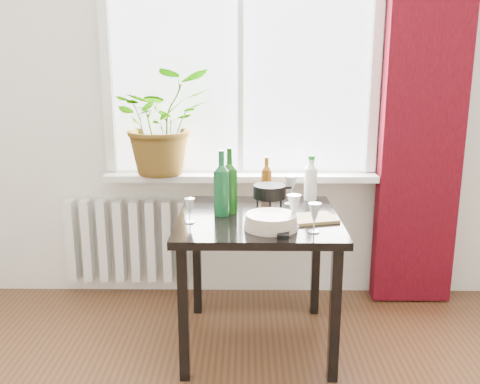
{
  "coord_description": "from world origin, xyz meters",
  "views": [
    {
      "loc": [
        0.03,
        -1.17,
        1.55
      ],
      "look_at": [
        0.0,
        1.55,
        0.87
      ],
      "focal_mm": 40.0,
      "sensor_mm": 36.0,
      "label": 1
    }
  ],
  "objects_px": {
    "table": "(258,233)",
    "potted_plant": "(162,122)",
    "wineglass_back_center": "(290,190)",
    "fondue_pot": "(270,197)",
    "cutting_board": "(307,219)",
    "wineglass_far_right": "(314,217)",
    "wineglass_front_right": "(294,211)",
    "wineglass_front_left": "(190,210)",
    "tv_remote": "(284,231)",
    "bottle_amber": "(266,178)",
    "plate_stack": "(271,222)",
    "wine_bottle_right": "(230,180)",
    "wine_bottle_left": "(221,182)",
    "cleaning_bottle": "(311,178)",
    "wineglass_back_left": "(227,189)",
    "radiator": "(128,241)"
  },
  "relations": [
    {
      "from": "cleaning_bottle",
      "to": "wineglass_back_left",
      "type": "distance_m",
      "value": 0.5
    },
    {
      "from": "wine_bottle_right",
      "to": "plate_stack",
      "type": "bearing_deg",
      "value": -53.35
    },
    {
      "from": "bottle_amber",
      "to": "wineglass_front_right",
      "type": "relative_size",
      "value": 1.54
    },
    {
      "from": "radiator",
      "to": "cleaning_bottle",
      "type": "relative_size",
      "value": 3.03
    },
    {
      "from": "cleaning_bottle",
      "to": "wineglass_far_right",
      "type": "height_order",
      "value": "cleaning_bottle"
    },
    {
      "from": "potted_plant",
      "to": "radiator",
      "type": "bearing_deg",
      "value": 170.47
    },
    {
      "from": "table",
      "to": "cleaning_bottle",
      "type": "relative_size",
      "value": 3.22
    },
    {
      "from": "wine_bottle_left",
      "to": "tv_remote",
      "type": "bearing_deg",
      "value": -44.54
    },
    {
      "from": "tv_remote",
      "to": "table",
      "type": "bearing_deg",
      "value": 117.71
    },
    {
      "from": "table",
      "to": "wineglass_back_left",
      "type": "bearing_deg",
      "value": 124.71
    },
    {
      "from": "table",
      "to": "cutting_board",
      "type": "relative_size",
      "value": 2.92
    },
    {
      "from": "radiator",
      "to": "wineglass_back_center",
      "type": "relative_size",
      "value": 4.64
    },
    {
      "from": "wineglass_far_right",
      "to": "cutting_board",
      "type": "bearing_deg",
      "value": 93.23
    },
    {
      "from": "bottle_amber",
      "to": "fondue_pot",
      "type": "relative_size",
      "value": 1.24
    },
    {
      "from": "wineglass_front_right",
      "to": "wineglass_far_right",
      "type": "height_order",
      "value": "wineglass_front_right"
    },
    {
      "from": "plate_stack",
      "to": "wineglass_far_right",
      "type": "bearing_deg",
      "value": -15.27
    },
    {
      "from": "table",
      "to": "potted_plant",
      "type": "bearing_deg",
      "value": 134.93
    },
    {
      "from": "wineglass_front_right",
      "to": "tv_remote",
      "type": "distance_m",
      "value": 0.14
    },
    {
      "from": "table",
      "to": "plate_stack",
      "type": "height_order",
      "value": "plate_stack"
    },
    {
      "from": "potted_plant",
      "to": "bottle_amber",
      "type": "distance_m",
      "value": 0.74
    },
    {
      "from": "cleaning_bottle",
      "to": "tv_remote",
      "type": "height_order",
      "value": "cleaning_bottle"
    },
    {
      "from": "cutting_board",
      "to": "wineglass_far_right",
      "type": "bearing_deg",
      "value": -86.77
    },
    {
      "from": "wine_bottle_left",
      "to": "potted_plant",
      "type": "bearing_deg",
      "value": 124.67
    },
    {
      "from": "wineglass_back_center",
      "to": "plate_stack",
      "type": "height_order",
      "value": "wineglass_back_center"
    },
    {
      "from": "wineglass_far_right",
      "to": "wineglass_back_center",
      "type": "xyz_separation_m",
      "value": [
        -0.07,
        0.51,
        0.01
      ]
    },
    {
      "from": "wine_bottle_left",
      "to": "wineglass_front_left",
      "type": "height_order",
      "value": "wine_bottle_left"
    },
    {
      "from": "bottle_amber",
      "to": "wineglass_back_center",
      "type": "bearing_deg",
      "value": -44.63
    },
    {
      "from": "wineglass_front_left",
      "to": "tv_remote",
      "type": "height_order",
      "value": "wineglass_front_left"
    },
    {
      "from": "radiator",
      "to": "tv_remote",
      "type": "distance_m",
      "value": 1.38
    },
    {
      "from": "table",
      "to": "plate_stack",
      "type": "bearing_deg",
      "value": -74.57
    },
    {
      "from": "bottle_amber",
      "to": "wineglass_front_right",
      "type": "bearing_deg",
      "value": -78.22
    },
    {
      "from": "fondue_pot",
      "to": "wineglass_back_left",
      "type": "bearing_deg",
      "value": 174.53
    },
    {
      "from": "wineglass_front_right",
      "to": "fondue_pot",
      "type": "relative_size",
      "value": 0.81
    },
    {
      "from": "wine_bottle_left",
      "to": "wine_bottle_right",
      "type": "height_order",
      "value": "wine_bottle_right"
    },
    {
      "from": "radiator",
      "to": "wineglass_front_right",
      "type": "relative_size",
      "value": 4.81
    },
    {
      "from": "bottle_amber",
      "to": "fondue_pot",
      "type": "xyz_separation_m",
      "value": [
        0.01,
        -0.25,
        -0.06
      ]
    },
    {
      "from": "bottle_amber",
      "to": "plate_stack",
      "type": "distance_m",
      "value": 0.59
    },
    {
      "from": "plate_stack",
      "to": "wineglass_front_right",
      "type": "bearing_deg",
      "value": 16.42
    },
    {
      "from": "bottle_amber",
      "to": "cutting_board",
      "type": "distance_m",
      "value": 0.5
    },
    {
      "from": "table",
      "to": "wine_bottle_left",
      "type": "bearing_deg",
      "value": 173.4
    },
    {
      "from": "wineglass_back_left",
      "to": "plate_stack",
      "type": "relative_size",
      "value": 0.65
    },
    {
      "from": "plate_stack",
      "to": "fondue_pot",
      "type": "xyz_separation_m",
      "value": [
        0.01,
        0.34,
        0.03
      ]
    },
    {
      "from": "wineglass_front_left",
      "to": "fondue_pot",
      "type": "xyz_separation_m",
      "value": [
        0.42,
        0.25,
        0.0
      ]
    },
    {
      "from": "table",
      "to": "tv_remote",
      "type": "distance_m",
      "value": 0.32
    },
    {
      "from": "wine_bottle_left",
      "to": "wineglass_front_right",
      "type": "xyz_separation_m",
      "value": [
        0.37,
        -0.2,
        -0.1
      ]
    },
    {
      "from": "wineglass_back_left",
      "to": "fondue_pot",
      "type": "xyz_separation_m",
      "value": [
        0.24,
        -0.12,
        -0.02
      ]
    },
    {
      "from": "plate_stack",
      "to": "cutting_board",
      "type": "distance_m",
      "value": 0.24
    },
    {
      "from": "wineglass_back_center",
      "to": "fondue_pot",
      "type": "bearing_deg",
      "value": -137.4
    },
    {
      "from": "table",
      "to": "wineglass_back_left",
      "type": "height_order",
      "value": "wineglass_back_left"
    },
    {
      "from": "wineglass_back_left",
      "to": "wineglass_back_center",
      "type": "bearing_deg",
      "value": -1.2
    }
  ]
}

